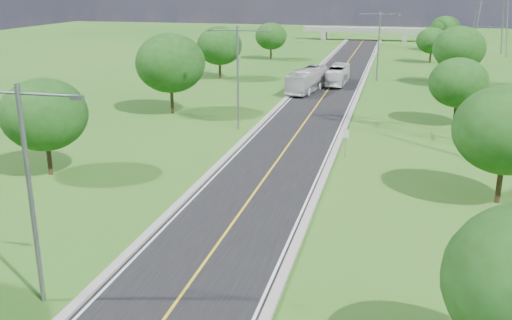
# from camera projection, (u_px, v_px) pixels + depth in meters

# --- Properties ---
(ground) EXTENTS (260.00, 260.00, 0.00)m
(ground) POSITION_uv_depth(u_px,v_px,m) (319.00, 102.00, 69.19)
(ground) COLOR #235A19
(ground) RESTS_ON ground
(road) EXTENTS (8.00, 150.00, 0.06)m
(road) POSITION_uv_depth(u_px,v_px,m) (326.00, 93.00, 74.74)
(road) COLOR black
(road) RESTS_ON ground
(curb_left) EXTENTS (0.50, 150.00, 0.22)m
(curb_left) POSITION_uv_depth(u_px,v_px,m) (294.00, 91.00, 75.70)
(curb_left) COLOR gray
(curb_left) RESTS_ON ground
(curb_right) EXTENTS (0.50, 150.00, 0.22)m
(curb_right) POSITION_uv_depth(u_px,v_px,m) (358.00, 94.00, 73.74)
(curb_right) COLOR gray
(curb_right) RESTS_ON ground
(speed_limit_sign) EXTENTS (0.55, 0.09, 2.40)m
(speed_limit_sign) POSITION_uv_depth(u_px,v_px,m) (345.00, 138.00, 47.13)
(speed_limit_sign) COLOR slate
(speed_limit_sign) RESTS_ON ground
(overpass) EXTENTS (30.00, 3.00, 3.20)m
(overpass) POSITION_uv_depth(u_px,v_px,m) (364.00, 31.00, 142.58)
(overpass) COLOR gray
(overpass) RESTS_ON ground
(streetlight_near_left) EXTENTS (5.90, 0.25, 10.00)m
(streetlight_near_left) POSITION_uv_depth(u_px,v_px,m) (28.00, 178.00, 24.35)
(streetlight_near_left) COLOR slate
(streetlight_near_left) RESTS_ON ground
(streetlight_mid_left) EXTENTS (5.90, 0.25, 10.00)m
(streetlight_mid_left) POSITION_uv_depth(u_px,v_px,m) (238.00, 69.00, 54.91)
(streetlight_mid_left) COLOR slate
(streetlight_mid_left) RESTS_ON ground
(streetlight_far_right) EXTENTS (5.90, 0.25, 10.00)m
(streetlight_far_right) POSITION_uv_depth(u_px,v_px,m) (379.00, 40.00, 82.71)
(streetlight_far_right) COLOR slate
(streetlight_far_right) RESTS_ON ground
(tree_lb) EXTENTS (6.30, 6.30, 7.33)m
(tree_lb) POSITION_uv_depth(u_px,v_px,m) (44.00, 115.00, 41.86)
(tree_lb) COLOR black
(tree_lb) RESTS_ON ground
(tree_lc) EXTENTS (7.56, 7.56, 8.79)m
(tree_lc) POSITION_uv_depth(u_px,v_px,m) (170.00, 63.00, 61.73)
(tree_lc) COLOR black
(tree_lc) RESTS_ON ground
(tree_ld) EXTENTS (6.72, 6.72, 7.82)m
(tree_ld) POSITION_uv_depth(u_px,v_px,m) (220.00, 46.00, 84.61)
(tree_ld) COLOR black
(tree_ld) RESTS_ON ground
(tree_le) EXTENTS (5.88, 5.88, 6.84)m
(tree_le) POSITION_uv_depth(u_px,v_px,m) (271.00, 36.00, 106.45)
(tree_le) COLOR black
(tree_le) RESTS_ON ground
(tree_rb) EXTENTS (6.72, 6.72, 7.82)m
(tree_rb) POSITION_uv_depth(u_px,v_px,m) (507.00, 130.00, 36.24)
(tree_rb) COLOR black
(tree_rb) RESTS_ON ground
(tree_rc) EXTENTS (5.88, 5.88, 6.84)m
(tree_rc) POSITION_uv_depth(u_px,v_px,m) (459.00, 83.00, 57.03)
(tree_rc) COLOR black
(tree_rc) RESTS_ON ground
(tree_rd) EXTENTS (7.14, 7.14, 8.30)m
(tree_rd) POSITION_uv_depth(u_px,v_px,m) (459.00, 48.00, 78.52)
(tree_rd) COLOR black
(tree_rd) RESTS_ON ground
(tree_re) EXTENTS (5.46, 5.46, 6.35)m
(tree_re) POSITION_uv_depth(u_px,v_px,m) (432.00, 40.00, 101.70)
(tree_re) COLOR black
(tree_re) RESTS_ON ground
(tree_rf) EXTENTS (6.30, 6.30, 7.33)m
(tree_rf) POSITION_uv_depth(u_px,v_px,m) (445.00, 29.00, 119.23)
(tree_rf) COLOR black
(tree_rf) RESTS_ON ground
(bus_outbound) EXTENTS (2.48, 9.70, 2.69)m
(bus_outbound) POSITION_uv_depth(u_px,v_px,m) (338.00, 75.00, 80.75)
(bus_outbound) COLOR silver
(bus_outbound) RESTS_ON road
(bus_inbound) EXTENTS (4.19, 11.17, 3.04)m
(bus_inbound) POSITION_uv_depth(u_px,v_px,m) (307.00, 80.00, 75.45)
(bus_inbound) COLOR silver
(bus_inbound) RESTS_ON road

